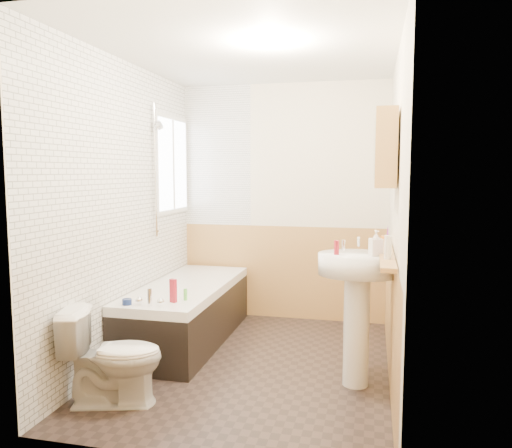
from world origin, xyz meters
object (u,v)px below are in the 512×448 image
object	(u,v)px
pine_shelf	(386,253)
medicine_cabinet	(385,149)
toilet	(113,357)
sink	(357,292)
bathtub	(187,311)

from	to	relation	value
pine_shelf	medicine_cabinet	xyz separation A→B (m)	(-0.03, -0.05, 0.75)
toilet	medicine_cabinet	world-z (taller)	medicine_cabinet
pine_shelf	sink	bearing A→B (deg)	-160.26
bathtub	pine_shelf	size ratio (longest dim) A/B	1.30
bathtub	toilet	bearing A→B (deg)	-91.31
toilet	pine_shelf	world-z (taller)	pine_shelf
bathtub	toilet	distance (m)	1.32
bathtub	medicine_cabinet	xyz separation A→B (m)	(1.74, -0.61, 1.46)
sink	medicine_cabinet	world-z (taller)	medicine_cabinet
bathtub	medicine_cabinet	size ratio (longest dim) A/B	3.03
toilet	medicine_cabinet	size ratio (longest dim) A/B	1.13
medicine_cabinet	bathtub	bearing A→B (deg)	160.65
toilet	pine_shelf	xyz separation A→B (m)	(1.80, 0.75, 0.66)
pine_shelf	medicine_cabinet	bearing A→B (deg)	-118.98
bathtub	pine_shelf	xyz separation A→B (m)	(1.77, -0.56, 0.71)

